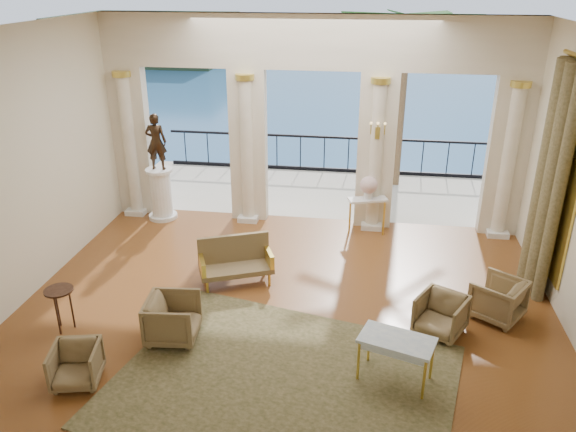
% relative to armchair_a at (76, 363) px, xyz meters
% --- Properties ---
extents(floor, '(9.00, 9.00, 0.00)m').
position_rel_armchair_a_xyz_m(floor, '(2.56, 2.16, -0.32)').
color(floor, '#522A0F').
rests_on(floor, ground).
extents(room_walls, '(9.00, 9.00, 9.00)m').
position_rel_armchair_a_xyz_m(room_walls, '(2.56, 1.05, 2.56)').
color(room_walls, beige).
rests_on(room_walls, ground).
extents(arcade, '(9.00, 0.56, 4.50)m').
position_rel_armchair_a_xyz_m(arcade, '(2.56, 5.99, 2.26)').
color(arcade, beige).
rests_on(arcade, ground).
extents(terrace, '(10.00, 3.60, 0.10)m').
position_rel_armchair_a_xyz_m(terrace, '(2.56, 7.96, -0.37)').
color(terrace, '#B4AD94').
rests_on(terrace, ground).
extents(balustrade, '(9.00, 0.06, 1.03)m').
position_rel_armchair_a_xyz_m(balustrade, '(2.56, 9.56, 0.09)').
color(balustrade, black).
rests_on(balustrade, terrace).
extents(palm_tree, '(2.00, 2.00, 4.50)m').
position_rel_armchair_a_xyz_m(palm_tree, '(4.56, 8.76, 3.77)').
color(palm_tree, '#4C3823').
rests_on(palm_tree, terrace).
extents(headland, '(22.00, 18.00, 6.00)m').
position_rel_armchair_a_xyz_m(headland, '(-27.44, 72.16, -3.32)').
color(headland, black).
rests_on(headland, sea).
extents(sea, '(160.00, 160.00, 0.00)m').
position_rel_armchair_a_xyz_m(sea, '(2.56, 62.16, -6.32)').
color(sea, '#20587F').
rests_on(sea, ground).
extents(curtain, '(0.33, 1.40, 4.09)m').
position_rel_armchair_a_xyz_m(curtain, '(6.84, 3.66, 1.70)').
color(curtain, '#4C4728').
rests_on(curtain, ground).
extents(window_frame, '(0.04, 1.60, 3.40)m').
position_rel_armchair_a_xyz_m(window_frame, '(7.03, 3.66, 1.78)').
color(window_frame, gold).
rests_on(window_frame, room_walls).
extents(wall_sconce, '(0.30, 0.11, 0.33)m').
position_rel_armchair_a_xyz_m(wall_sconce, '(3.96, 5.67, 1.91)').
color(wall_sconce, gold).
rests_on(wall_sconce, arcade).
extents(rug, '(5.22, 4.45, 0.02)m').
position_rel_armchair_a_xyz_m(rug, '(2.81, 0.36, -0.31)').
color(rug, '#333819').
rests_on(rug, ground).
extents(armchair_a, '(0.74, 0.71, 0.64)m').
position_rel_armchair_a_xyz_m(armchair_a, '(0.00, 0.00, 0.00)').
color(armchair_a, '#443420').
rests_on(armchair_a, ground).
extents(armchair_b, '(0.92, 0.90, 0.71)m').
position_rel_armchair_a_xyz_m(armchair_b, '(5.07, 1.95, 0.03)').
color(armchair_b, '#443420').
rests_on(armchair_b, ground).
extents(armchair_c, '(0.99, 1.00, 0.76)m').
position_rel_armchair_a_xyz_m(armchair_c, '(6.03, 2.52, 0.06)').
color(armchair_c, '#443420').
rests_on(armchair_c, ground).
extents(armchair_d, '(0.78, 0.82, 0.78)m').
position_rel_armchair_a_xyz_m(armchair_d, '(0.98, 1.18, 0.07)').
color(armchair_d, '#443420').
rests_on(armchair_d, ground).
extents(settee, '(1.42, 1.02, 0.87)m').
position_rel_armchair_a_xyz_m(settee, '(1.52, 3.05, 0.11)').
color(settee, '#443420').
rests_on(settee, ground).
extents(game_table, '(1.12, 0.82, 0.68)m').
position_rel_armchair_a_xyz_m(game_table, '(4.33, 0.70, 0.29)').
color(game_table, '#9EB4C7').
rests_on(game_table, ground).
extents(pedestal, '(0.65, 0.65, 1.19)m').
position_rel_armchair_a_xyz_m(pedestal, '(-0.84, 5.66, 0.25)').
color(pedestal, silver).
rests_on(pedestal, ground).
extents(statue, '(0.49, 0.34, 1.26)m').
position_rel_armchair_a_xyz_m(statue, '(-0.84, 5.66, 1.50)').
color(statue, black).
rests_on(statue, pedestal).
extents(console_table, '(0.88, 0.56, 0.78)m').
position_rel_armchair_a_xyz_m(console_table, '(3.85, 5.58, 0.33)').
color(console_table, silver).
rests_on(console_table, ground).
extents(urn, '(0.38, 0.38, 0.50)m').
position_rel_armchair_a_xyz_m(urn, '(3.85, 5.58, 0.75)').
color(urn, white).
rests_on(urn, console_table).
extents(side_table, '(0.45, 0.45, 0.73)m').
position_rel_armchair_a_xyz_m(side_table, '(-0.83, 1.16, 0.30)').
color(side_table, black).
rests_on(side_table, ground).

